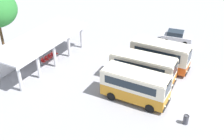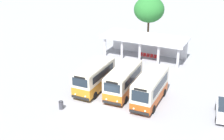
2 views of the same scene
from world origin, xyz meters
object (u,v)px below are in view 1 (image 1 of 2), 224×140
at_px(waiting_chair_second_from_end, 46,59).
at_px(parked_car_flank, 176,36).
at_px(city_bus_nearest_orange, 135,85).
at_px(city_bus_middle_cream, 160,55).
at_px(litter_bin_apron, 186,120).
at_px(waiting_chair_fourth_seat, 52,55).
at_px(waiting_chair_middle_seat, 50,57).
at_px(waiting_chair_fifth_seat, 55,53).
at_px(city_bus_second_in_row, 143,67).
at_px(waiting_chair_end_by_column, 43,61).

bearing_deg(waiting_chair_second_from_end, parked_car_flank, -42.77).
bearing_deg(waiting_chair_second_from_end, city_bus_nearest_orange, -97.68).
xyz_separation_m(city_bus_middle_cream, litter_bin_apron, (-7.99, -5.45, -1.37)).
distance_m(city_bus_middle_cream, waiting_chair_fourth_seat, 13.30).
height_order(city_bus_nearest_orange, waiting_chair_middle_seat, city_bus_nearest_orange).
xyz_separation_m(city_bus_middle_cream, waiting_chair_fourth_seat, (-4.12, 12.58, -1.30)).
bearing_deg(parked_car_flank, waiting_chair_middle_seat, 136.01).
distance_m(city_bus_middle_cream, parked_car_flank, 7.96).
bearing_deg(waiting_chair_fourth_seat, waiting_chair_fifth_seat, -2.66).
height_order(waiting_chair_fifth_seat, litter_bin_apron, litter_bin_apron).
bearing_deg(waiting_chair_second_from_end, city_bus_middle_cream, -67.34).
height_order(city_bus_second_in_row, waiting_chair_second_from_end, city_bus_second_in_row).
height_order(waiting_chair_fourth_seat, litter_bin_apron, litter_bin_apron).
bearing_deg(waiting_chair_second_from_end, litter_bin_apron, -98.58).
bearing_deg(city_bus_middle_cream, city_bus_nearest_orange, 179.86).
bearing_deg(waiting_chair_middle_seat, city_bus_second_in_row, -84.19).
height_order(waiting_chair_end_by_column, waiting_chair_middle_seat, same).
relative_size(waiting_chair_middle_seat, waiting_chair_fourth_seat, 1.00).
bearing_deg(waiting_chair_middle_seat, city_bus_nearest_orange, -100.24).
distance_m(waiting_chair_middle_seat, litter_bin_apron, 18.33).
bearing_deg(parked_car_flank, city_bus_nearest_orange, -178.36).
distance_m(waiting_chair_end_by_column, waiting_chair_fifth_seat, 2.29).
bearing_deg(waiting_chair_middle_seat, waiting_chair_fourth_seat, 0.29).
distance_m(city_bus_middle_cream, waiting_chair_middle_seat, 13.49).
bearing_deg(litter_bin_apron, waiting_chair_end_by_column, 83.22).
height_order(waiting_chair_middle_seat, waiting_chair_fourth_seat, same).
bearing_deg(waiting_chair_fourth_seat, city_bus_second_in_row, -86.94).
height_order(parked_car_flank, waiting_chair_fifth_seat, parked_car_flank).
bearing_deg(city_bus_middle_cream, city_bus_second_in_row, 168.83).
xyz_separation_m(waiting_chair_fourth_seat, waiting_chair_fifth_seat, (0.57, -0.03, 0.00)).
relative_size(city_bus_second_in_row, city_bus_middle_cream, 1.04).
relative_size(city_bus_second_in_row, waiting_chair_second_from_end, 8.32).
bearing_deg(waiting_chair_middle_seat, city_bus_middle_cream, -69.56).
height_order(city_bus_nearest_orange, waiting_chair_fifth_seat, city_bus_nearest_orange).
xyz_separation_m(waiting_chair_fifth_seat, litter_bin_apron, (-4.44, -18.00, -0.07)).
distance_m(parked_car_flank, waiting_chair_end_by_column, 18.36).
relative_size(parked_car_flank, waiting_chair_second_from_end, 5.06).
bearing_deg(city_bus_nearest_orange, parked_car_flank, 1.64).
relative_size(waiting_chair_fifth_seat, litter_bin_apron, 0.96).
height_order(waiting_chair_end_by_column, litter_bin_apron, litter_bin_apron).
distance_m(city_bus_second_in_row, waiting_chair_middle_seat, 12.02).
bearing_deg(waiting_chair_fourth_seat, city_bus_nearest_orange, -102.75).
bearing_deg(city_bus_second_in_row, litter_bin_apron, -126.30).
bearing_deg(city_bus_nearest_orange, waiting_chair_end_by_column, 84.91).
bearing_deg(waiting_chair_end_by_column, waiting_chair_second_from_end, -3.41).
relative_size(city_bus_nearest_orange, waiting_chair_fourth_seat, 7.81).
bearing_deg(waiting_chair_fifth_seat, city_bus_middle_cream, -74.25).
bearing_deg(city_bus_second_in_row, parked_car_flank, -1.23).
bearing_deg(litter_bin_apron, city_bus_nearest_orange, 79.36).
xyz_separation_m(city_bus_middle_cream, waiting_chair_fifth_seat, (-3.54, 12.56, -1.30)).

